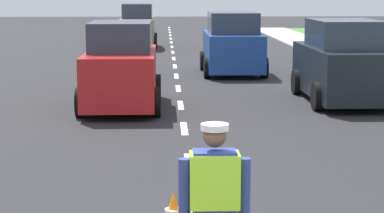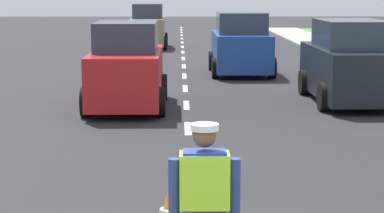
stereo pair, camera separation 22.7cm
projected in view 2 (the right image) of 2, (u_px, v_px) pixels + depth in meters
ground_plane at (184, 66)px, 26.97m from camera, size 96.00×96.00×0.00m
lane_center_line at (183, 55)px, 31.11m from camera, size 0.14×46.40×0.01m
road_worker at (207, 202)px, 6.61m from camera, size 0.77×0.37×1.67m
car_oncoming_lead at (127, 68)px, 17.32m from camera, size 1.91×3.99×2.09m
car_outgoing_far at (241, 46)px, 24.18m from camera, size 2.08×3.84×2.10m
car_parked_far at (349, 64)px, 18.12m from camera, size 2.03×4.34×2.11m
car_oncoming_third at (148, 28)px, 34.84m from camera, size 1.87×3.91×2.16m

